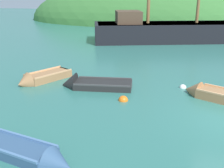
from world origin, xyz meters
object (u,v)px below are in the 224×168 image
(rowboat_outer_right, at_px, (219,97))
(buoy_orange, at_px, (123,100))
(sailing_ship, at_px, (168,35))
(rowboat_near_dock, at_px, (90,85))
(rowboat_portside, at_px, (25,154))
(buoy_white, at_px, (183,88))
(rowboat_outer_left, at_px, (41,79))

(rowboat_outer_right, height_order, buoy_orange, rowboat_outer_right)
(sailing_ship, height_order, rowboat_near_dock, sailing_ship)
(sailing_ship, xyz_separation_m, rowboat_outer_right, (3.06, -14.57, -0.47))
(rowboat_outer_right, bearing_deg, buoy_orange, 40.92)
(sailing_ship, xyz_separation_m, buoy_orange, (-0.97, -15.68, -0.61))
(rowboat_portside, distance_m, buoy_orange, 5.19)
(rowboat_outer_right, relative_size, rowboat_near_dock, 0.99)
(buoy_orange, bearing_deg, sailing_ship, 86.46)
(rowboat_near_dock, bearing_deg, buoy_orange, 138.59)
(rowboat_near_dock, distance_m, rowboat_portside, 6.18)
(rowboat_near_dock, height_order, rowboat_portside, rowboat_near_dock)
(buoy_white, bearing_deg, rowboat_portside, -121.09)
(sailing_ship, xyz_separation_m, rowboat_outer_left, (-5.69, -14.09, -0.48))
(rowboat_near_dock, xyz_separation_m, buoy_orange, (1.96, -1.32, -0.09))
(rowboat_outer_right, bearing_deg, buoy_white, -12.91)
(rowboat_near_dock, bearing_deg, sailing_ship, -108.90)
(rowboat_near_dock, relative_size, rowboat_portside, 0.98)
(buoy_orange, bearing_deg, rowboat_portside, -110.73)
(rowboat_outer_right, bearing_deg, rowboat_portside, 71.02)
(sailing_ship, xyz_separation_m, rowboat_near_dock, (-2.93, -14.36, -0.52))
(rowboat_near_dock, relative_size, buoy_white, 10.47)
(rowboat_near_dock, bearing_deg, buoy_white, -174.60)
(sailing_ship, height_order, rowboat_portside, sailing_ship)
(rowboat_portside, relative_size, buoy_white, 10.74)
(sailing_ship, relative_size, buoy_white, 48.35)
(rowboat_portside, relative_size, buoy_orange, 8.62)
(rowboat_outer_right, distance_m, rowboat_outer_left, 8.77)
(sailing_ship, height_order, rowboat_outer_right, sailing_ship)
(rowboat_outer_right, relative_size, rowboat_portside, 0.97)
(sailing_ship, relative_size, rowboat_near_dock, 4.62)
(rowboat_outer_left, xyz_separation_m, rowboat_near_dock, (2.76, -0.27, -0.05))
(rowboat_portside, bearing_deg, rowboat_near_dock, 103.39)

